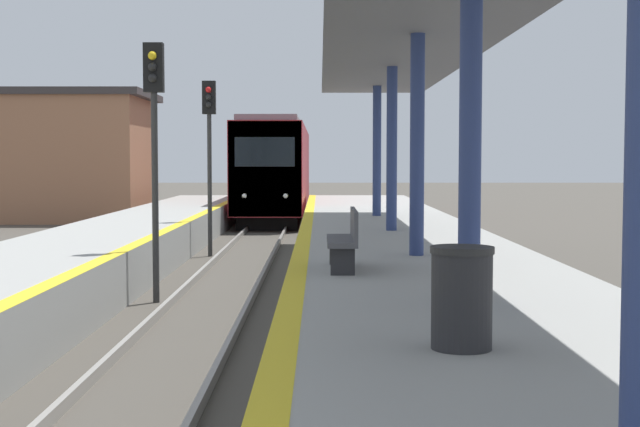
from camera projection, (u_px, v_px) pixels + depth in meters
The scene contains 6 objects.
train at pixel (274, 169), 41.79m from camera, with size 2.71×19.61×4.32m.
signal_mid at pixel (151, 123), 16.36m from camera, with size 0.36×0.31×4.79m.
signal_far at pixel (206, 135), 24.25m from camera, with size 0.36×0.31×4.79m.
station_canopy at pixel (414, 35), 15.34m from camera, with size 3.26×27.34×4.04m.
trash_bin at pixel (458, 297), 7.86m from camera, with size 0.57×0.57×0.91m.
bench at pixel (343, 238), 13.51m from camera, with size 0.44×1.63×0.92m.
Camera 1 is at (2.00, -1.61, 2.66)m, focal length 50.00 mm.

